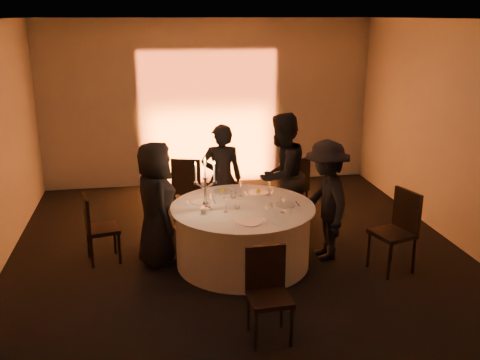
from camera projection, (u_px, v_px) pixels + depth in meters
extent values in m
plane|color=black|center=(243.00, 262.00, 6.87)|extent=(7.00, 7.00, 0.00)
plane|color=silver|center=(243.00, 19.00, 5.98)|extent=(7.00, 7.00, 0.00)
plane|color=#B0AAA3|center=(209.00, 104.00, 9.71)|extent=(7.00, 0.00, 7.00)
plane|color=#B0AAA3|center=(349.00, 291.00, 3.13)|extent=(7.00, 0.00, 7.00)
plane|color=#B0AAA3|center=(470.00, 139.00, 6.92)|extent=(0.00, 7.00, 7.00)
cube|color=black|center=(212.00, 184.00, 9.86)|extent=(0.25, 0.12, 0.10)
cylinder|color=black|center=(243.00, 261.00, 6.86)|extent=(0.60, 0.60, 0.03)
cylinder|color=black|center=(243.00, 236.00, 6.76)|extent=(0.20, 0.20, 0.75)
cylinder|color=white|center=(243.00, 236.00, 6.76)|extent=(1.68, 1.68, 0.75)
cylinder|color=white|center=(243.00, 207.00, 6.64)|extent=(1.80, 1.80, 0.02)
cube|color=black|center=(102.00, 229.00, 6.80)|extent=(0.47, 0.47, 0.05)
cube|color=black|center=(86.00, 213.00, 6.66)|extent=(0.12, 0.39, 0.45)
cylinder|color=black|center=(119.00, 248.00, 6.78)|extent=(0.04, 0.04, 0.42)
cylinder|color=black|center=(115.00, 238.00, 7.08)|extent=(0.04, 0.04, 0.42)
cylinder|color=black|center=(92.00, 253.00, 6.66)|extent=(0.04, 0.04, 0.42)
cylinder|color=black|center=(89.00, 242.00, 6.96)|extent=(0.04, 0.04, 0.42)
cube|color=black|center=(189.00, 189.00, 8.21)|extent=(0.55, 0.55, 0.05)
cube|color=black|center=(186.00, 176.00, 7.95)|extent=(0.43, 0.17, 0.50)
cylinder|color=black|center=(204.00, 201.00, 8.44)|extent=(0.04, 0.04, 0.47)
cylinder|color=black|center=(181.00, 199.00, 8.49)|extent=(0.04, 0.04, 0.47)
cylinder|color=black|center=(199.00, 209.00, 8.09)|extent=(0.04, 0.04, 0.47)
cylinder|color=black|center=(175.00, 208.00, 8.13)|extent=(0.04, 0.04, 0.47)
cube|color=black|center=(290.00, 189.00, 8.26)|extent=(0.60, 0.60, 0.05)
cube|color=black|center=(300.00, 175.00, 8.04)|extent=(0.38, 0.28, 0.49)
cylinder|color=black|center=(288.00, 198.00, 8.58)|extent=(0.04, 0.04, 0.46)
cylinder|color=black|center=(273.00, 203.00, 8.33)|extent=(0.04, 0.04, 0.46)
cylinder|color=black|center=(306.00, 203.00, 8.33)|extent=(0.04, 0.04, 0.46)
cylinder|color=black|center=(291.00, 209.00, 8.08)|extent=(0.04, 0.04, 0.46)
cube|color=black|center=(392.00, 234.00, 6.53)|extent=(0.55, 0.55, 0.05)
cube|color=black|center=(407.00, 210.00, 6.53)|extent=(0.16, 0.44, 0.51)
cylinder|color=black|center=(369.00, 249.00, 6.68)|extent=(0.04, 0.04, 0.48)
cylinder|color=black|center=(389.00, 261.00, 6.36)|extent=(0.04, 0.04, 0.48)
cylinder|color=black|center=(392.00, 244.00, 6.84)|extent=(0.04, 0.04, 0.48)
cylinder|color=black|center=(413.00, 255.00, 6.52)|extent=(0.04, 0.04, 0.48)
cube|color=black|center=(270.00, 299.00, 5.13)|extent=(0.41, 0.41, 0.05)
cube|color=black|center=(265.00, 267.00, 5.23)|extent=(0.40, 0.05, 0.46)
cylinder|color=black|center=(256.00, 331.00, 5.01)|extent=(0.04, 0.04, 0.43)
cylinder|color=black|center=(291.00, 327.00, 5.07)|extent=(0.04, 0.04, 0.43)
cylinder|color=black|center=(248.00, 312.00, 5.33)|extent=(0.04, 0.04, 0.43)
cylinder|color=black|center=(281.00, 308.00, 5.39)|extent=(0.04, 0.04, 0.43)
imported|color=black|center=(156.00, 204.00, 6.66)|extent=(0.65, 0.86, 1.58)
imported|color=black|center=(222.00, 179.00, 7.64)|extent=(0.62, 0.44, 1.60)
imported|color=black|center=(281.00, 175.00, 7.51)|extent=(1.09, 1.06, 1.77)
imported|color=black|center=(326.00, 201.00, 6.80)|extent=(0.60, 1.02, 1.57)
cylinder|color=white|center=(201.00, 202.00, 6.76)|extent=(0.25, 0.25, 0.01)
cube|color=silver|center=(188.00, 203.00, 6.73)|extent=(0.01, 0.17, 0.01)
cube|color=silver|center=(215.00, 202.00, 6.78)|extent=(0.02, 0.17, 0.01)
cylinder|color=white|center=(223.00, 192.00, 7.15)|extent=(0.28, 0.28, 0.01)
cube|color=silver|center=(210.00, 193.00, 7.12)|extent=(0.02, 0.17, 0.01)
cube|color=silver|center=(235.00, 191.00, 7.18)|extent=(0.01, 0.17, 0.01)
sphere|color=yellow|center=(223.00, 189.00, 7.13)|extent=(0.07, 0.07, 0.07)
cylinder|color=white|center=(258.00, 193.00, 7.12)|extent=(0.28, 0.28, 0.01)
cube|color=silver|center=(246.00, 193.00, 7.09)|extent=(0.02, 0.17, 0.01)
cube|color=silver|center=(271.00, 192.00, 7.15)|extent=(0.02, 0.17, 0.01)
sphere|color=yellow|center=(258.00, 190.00, 7.11)|extent=(0.07, 0.07, 0.07)
cylinder|color=white|center=(284.00, 205.00, 6.67)|extent=(0.26, 0.26, 0.01)
cube|color=silver|center=(271.00, 206.00, 6.64)|extent=(0.02, 0.17, 0.01)
cube|color=silver|center=(298.00, 204.00, 6.70)|extent=(0.01, 0.17, 0.01)
cylinder|color=white|center=(250.00, 222.00, 6.11)|extent=(0.28, 0.28, 0.01)
cube|color=silver|center=(236.00, 223.00, 6.08)|extent=(0.02, 0.17, 0.01)
cube|color=silver|center=(265.00, 221.00, 6.14)|extent=(0.02, 0.17, 0.01)
cylinder|color=white|center=(204.00, 213.00, 6.39)|extent=(0.11, 0.11, 0.01)
cylinder|color=white|center=(204.00, 211.00, 6.38)|extent=(0.07, 0.07, 0.06)
cylinder|color=silver|center=(206.00, 209.00, 6.52)|extent=(0.13, 0.13, 0.02)
sphere|color=silver|center=(206.00, 204.00, 6.51)|extent=(0.07, 0.07, 0.07)
cylinder|color=silver|center=(205.00, 194.00, 6.47)|extent=(0.03, 0.03, 0.35)
cylinder|color=silver|center=(205.00, 179.00, 6.41)|extent=(0.06, 0.06, 0.03)
cylinder|color=white|center=(205.00, 169.00, 6.38)|extent=(0.02, 0.02, 0.23)
cone|color=orange|center=(205.00, 158.00, 6.34)|extent=(0.02, 0.02, 0.04)
cylinder|color=silver|center=(201.00, 186.00, 6.43)|extent=(0.13, 0.02, 0.08)
cylinder|color=silver|center=(196.00, 183.00, 6.41)|extent=(0.05, 0.05, 0.03)
cylinder|color=white|center=(196.00, 174.00, 6.37)|extent=(0.02, 0.02, 0.23)
cone|color=orange|center=(195.00, 163.00, 6.33)|extent=(0.02, 0.02, 0.04)
cylinder|color=silver|center=(210.00, 185.00, 6.45)|extent=(0.13, 0.02, 0.08)
cylinder|color=silver|center=(215.00, 182.00, 6.44)|extent=(0.05, 0.05, 0.03)
cylinder|color=white|center=(214.00, 173.00, 6.41)|extent=(0.02, 0.02, 0.23)
cone|color=orange|center=(214.00, 162.00, 6.37)|extent=(0.02, 0.02, 0.04)
cylinder|color=silver|center=(226.00, 212.00, 6.44)|extent=(0.06, 0.06, 0.01)
cylinder|color=silver|center=(226.00, 208.00, 6.42)|extent=(0.01, 0.01, 0.10)
cone|color=silver|center=(226.00, 201.00, 6.40)|extent=(0.07, 0.07, 0.09)
cylinder|color=silver|center=(269.00, 195.00, 7.03)|extent=(0.06, 0.06, 0.01)
cylinder|color=silver|center=(269.00, 192.00, 7.01)|extent=(0.01, 0.01, 0.10)
cone|color=silver|center=(269.00, 185.00, 6.99)|extent=(0.07, 0.07, 0.09)
cylinder|color=silver|center=(283.00, 212.00, 6.43)|extent=(0.06, 0.06, 0.01)
cylinder|color=silver|center=(283.00, 208.00, 6.41)|extent=(0.01, 0.01, 0.10)
cone|color=silver|center=(283.00, 201.00, 6.38)|extent=(0.07, 0.07, 0.09)
cylinder|color=silver|center=(271.00, 203.00, 6.74)|extent=(0.06, 0.06, 0.01)
cylinder|color=silver|center=(271.00, 199.00, 6.73)|extent=(0.01, 0.01, 0.10)
cone|color=silver|center=(271.00, 192.00, 6.70)|extent=(0.07, 0.07, 0.09)
cylinder|color=silver|center=(210.00, 209.00, 6.53)|extent=(0.06, 0.06, 0.01)
cylinder|color=silver|center=(210.00, 205.00, 6.51)|extent=(0.01, 0.01, 0.10)
cone|color=silver|center=(210.00, 198.00, 6.49)|extent=(0.07, 0.07, 0.09)
cylinder|color=silver|center=(241.00, 196.00, 7.00)|extent=(0.06, 0.06, 0.01)
cylinder|color=silver|center=(241.00, 192.00, 6.99)|extent=(0.01, 0.01, 0.10)
cone|color=silver|center=(241.00, 186.00, 6.96)|extent=(0.07, 0.07, 0.09)
cylinder|color=silver|center=(233.00, 194.00, 6.93)|extent=(0.07, 0.07, 0.09)
cylinder|color=silver|center=(237.00, 205.00, 6.54)|extent=(0.07, 0.07, 0.09)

